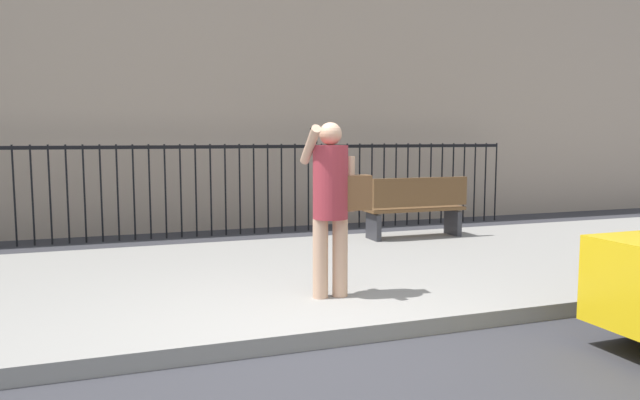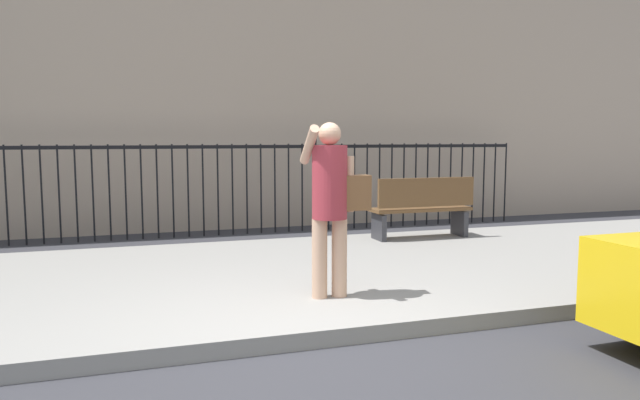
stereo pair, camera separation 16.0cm
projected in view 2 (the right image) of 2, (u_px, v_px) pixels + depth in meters
ground_plane at (310, 350)px, 4.74m from camera, size 60.00×60.00×0.00m
sidewalk at (254, 279)px, 6.81m from camera, size 28.00×4.40×0.15m
iron_fence at (210, 177)px, 10.22m from camera, size 12.03×0.04×1.60m
pedestrian_on_phone at (332, 197)px, 5.68m from camera, size 0.67×0.50×1.70m
street_bench at (423, 206)px, 9.10m from camera, size 1.60×0.45×0.95m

